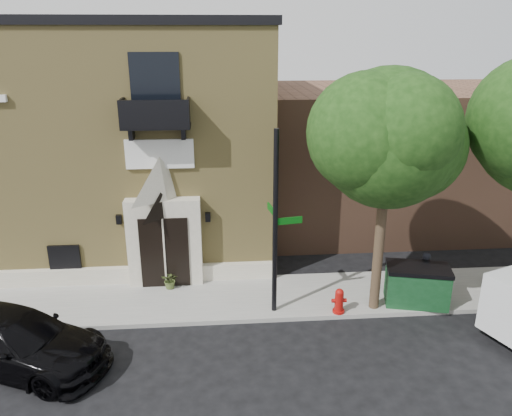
{
  "coord_description": "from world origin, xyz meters",
  "views": [
    {
      "loc": [
        0.92,
        -13.76,
        8.76
      ],
      "look_at": [
        2.19,
        2.0,
        3.2
      ],
      "focal_mm": 35.0,
      "sensor_mm": 36.0,
      "label": 1
    }
  ],
  "objects_px": {
    "black_sedan": "(15,340)",
    "pedestrian_near": "(423,273)",
    "street_sign": "(276,224)",
    "dumpster": "(417,285)",
    "fire_hydrant": "(339,301)"
  },
  "relations": [
    {
      "from": "fire_hydrant",
      "to": "black_sedan",
      "type": "bearing_deg",
      "value": -169.46
    },
    {
      "from": "black_sedan",
      "to": "fire_hydrant",
      "type": "relative_size",
      "value": 6.35
    },
    {
      "from": "black_sedan",
      "to": "street_sign",
      "type": "xyz_separation_m",
      "value": [
        7.43,
        2.11,
        2.38
      ]
    },
    {
      "from": "black_sedan",
      "to": "pedestrian_near",
      "type": "xyz_separation_m",
      "value": [
        12.66,
        2.76,
        0.15
      ]
    },
    {
      "from": "street_sign",
      "to": "pedestrian_near",
      "type": "distance_m",
      "value": 5.73
    },
    {
      "from": "black_sedan",
      "to": "dumpster",
      "type": "distance_m",
      "value": 12.4
    },
    {
      "from": "pedestrian_near",
      "to": "street_sign",
      "type": "bearing_deg",
      "value": -25.58
    },
    {
      "from": "street_sign",
      "to": "fire_hydrant",
      "type": "height_order",
      "value": "street_sign"
    },
    {
      "from": "black_sedan",
      "to": "street_sign",
      "type": "relative_size",
      "value": 0.9
    },
    {
      "from": "dumpster",
      "to": "fire_hydrant",
      "type": "bearing_deg",
      "value": -158.09
    },
    {
      "from": "dumpster",
      "to": "street_sign",
      "type": "bearing_deg",
      "value": -165.75
    },
    {
      "from": "fire_hydrant",
      "to": "pedestrian_near",
      "type": "height_order",
      "value": "pedestrian_near"
    },
    {
      "from": "street_sign",
      "to": "dumpster",
      "type": "xyz_separation_m",
      "value": [
        4.79,
        0.05,
        -2.34
      ]
    },
    {
      "from": "dumpster",
      "to": "pedestrian_near",
      "type": "bearing_deg",
      "value": 66.99
    },
    {
      "from": "fire_hydrant",
      "to": "street_sign",
      "type": "bearing_deg",
      "value": 170.55
    }
  ]
}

